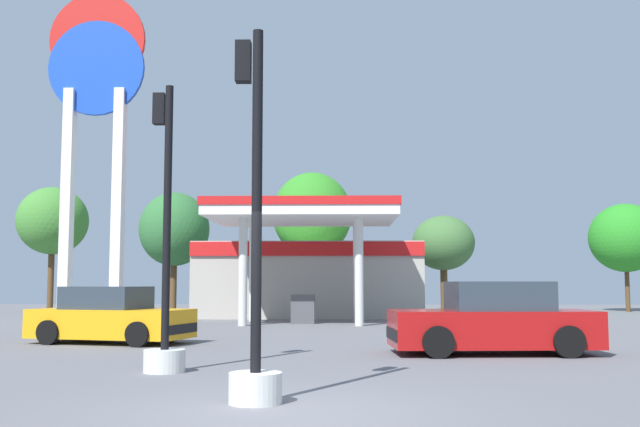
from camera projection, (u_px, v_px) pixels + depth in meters
ground_plane at (280, 413)px, 8.95m from camera, size 90.00×90.00×0.00m
gas_station at (309, 274)px, 34.46m from camera, size 10.10×12.87×4.60m
station_pole_sign at (95, 110)px, 30.01m from camera, size 3.90×0.56×13.38m
car_1 at (493, 321)px, 16.36m from camera, size 4.54×2.23×1.59m
car_2 at (110, 317)px, 19.26m from camera, size 4.38×2.67×1.46m
traffic_signal_0 at (254, 297)px, 9.76m from camera, size 0.70×0.71×4.97m
traffic_signal_1 at (165, 294)px, 13.12m from camera, size 0.73×0.73×5.11m
tree_0 at (53, 221)px, 40.89m from camera, size 3.85×3.85×6.82m
tree_1 at (174, 229)px, 41.09m from camera, size 3.86×3.86×6.56m
tree_2 at (312, 215)px, 40.22m from camera, size 4.29×4.29×7.53m
tree_3 at (443, 243)px, 41.62m from camera, size 3.49×3.49×5.32m
tree_4 at (625, 238)px, 40.50m from camera, size 3.89×3.89×5.87m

